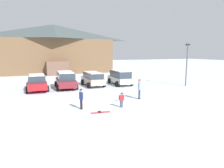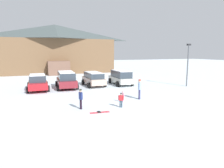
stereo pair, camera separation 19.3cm
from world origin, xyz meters
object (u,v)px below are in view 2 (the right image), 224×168
object	(u,v)px
ski_lodge	(56,48)
parked_beige_suv	(94,78)
skier_child_in_pink_snowsuit	(123,96)
skier_child_in_red_jacket	(121,99)
skier_teen_in_navy_coat	(81,98)
parked_maroon_van	(66,79)
parked_silver_wagon	(121,77)
skier_adult_in_blue_parka	(140,88)
parked_red_sedan	(38,82)
pair_of_skis	(100,112)
lamp_post	(188,62)

from	to	relation	value
ski_lodge	parked_beige_suv	world-z (taller)	ski_lodge
skier_child_in_pink_snowsuit	skier_child_in_red_jacket	distance (m)	1.49
skier_teen_in_navy_coat	parked_maroon_van	bearing A→B (deg)	87.22
skier_child_in_pink_snowsuit	skier_teen_in_navy_coat	xyz separation A→B (m)	(-3.49, -0.61, 0.29)
parked_silver_wagon	skier_adult_in_blue_parka	size ratio (longest dim) A/B	2.70
parked_beige_suv	skier_child_in_pink_snowsuit	size ratio (longest dim) A/B	4.75
skier_adult_in_blue_parka	skier_child_in_pink_snowsuit	bearing A→B (deg)	-164.98
skier_child_in_pink_snowsuit	parked_red_sedan	bearing A→B (deg)	126.79
ski_lodge	skier_teen_in_navy_coat	distance (m)	27.17
parked_red_sedan	parked_silver_wagon	distance (m)	9.45
parked_red_sedan	parked_maroon_van	xyz separation A→B (m)	(2.93, -0.06, 0.13)
parked_red_sedan	pair_of_skis	xyz separation A→B (m)	(3.45, -9.92, -0.81)
lamp_post	skier_child_in_red_jacket	bearing A→B (deg)	-153.79
skier_teen_in_navy_coat	skier_adult_in_blue_parka	xyz separation A→B (m)	(5.25, 1.08, 0.15)
parked_maroon_van	parked_beige_suv	bearing A→B (deg)	5.75
ski_lodge	parked_silver_wagon	size ratio (longest dim) A/B	4.82
ski_lodge	parked_red_sedan	xyz separation A→B (m)	(-3.99, -18.22, -3.75)
parked_red_sedan	skier_adult_in_blue_parka	xyz separation A→B (m)	(7.76, -7.56, 0.11)
parked_beige_suv	skier_adult_in_blue_parka	bearing A→B (deg)	-78.19
parked_maroon_van	skier_adult_in_blue_parka	distance (m)	8.92
skier_teen_in_navy_coat	pair_of_skis	world-z (taller)	skier_teen_in_navy_coat
ski_lodge	skier_child_in_pink_snowsuit	world-z (taller)	ski_lodge
parked_beige_suv	skier_child_in_red_jacket	bearing A→B (deg)	-95.18
parked_red_sedan	parked_beige_suv	distance (m)	6.13
skier_adult_in_blue_parka	lamp_post	world-z (taller)	lamp_post
skier_teen_in_navy_coat	pair_of_skis	distance (m)	1.76
parked_silver_wagon	pair_of_skis	bearing A→B (deg)	-121.39
ski_lodge	parked_red_sedan	bearing A→B (deg)	-102.35
parked_maroon_van	skier_teen_in_navy_coat	bearing A→B (deg)	-92.78
ski_lodge	parked_red_sedan	size ratio (longest dim) A/B	4.53
parked_beige_suv	skier_teen_in_navy_coat	world-z (taller)	parked_beige_suv
parked_beige_suv	skier_child_in_red_jacket	world-z (taller)	parked_beige_suv
parked_red_sedan	skier_adult_in_blue_parka	size ratio (longest dim) A/B	2.88
parked_beige_suv	parked_silver_wagon	size ratio (longest dim) A/B	0.94
skier_teen_in_navy_coat	skier_child_in_red_jacket	distance (m)	2.83
skier_adult_in_blue_parka	skier_child_in_red_jacket	distance (m)	3.08
pair_of_skis	skier_child_in_red_jacket	bearing A→B (deg)	18.33
skier_child_in_red_jacket	lamp_post	bearing A→B (deg)	26.21
ski_lodge	pair_of_skis	world-z (taller)	ski_lodge
ski_lodge	skier_adult_in_blue_parka	bearing A→B (deg)	-81.68
pair_of_skis	parked_silver_wagon	bearing A→B (deg)	58.61
parked_maroon_van	skier_child_in_pink_snowsuit	world-z (taller)	parked_maroon_van
ski_lodge	parked_red_sedan	world-z (taller)	ski_lodge
parked_silver_wagon	skier_teen_in_navy_coat	xyz separation A→B (m)	(-6.94, -8.56, -0.13)
parked_maroon_van	skier_teen_in_navy_coat	distance (m)	8.59
parked_silver_wagon	lamp_post	xyz separation A→B (m)	(6.55, -3.95, 1.83)
skier_teen_in_navy_coat	skier_adult_in_blue_parka	distance (m)	5.36
parked_beige_suv	parked_red_sedan	bearing A→B (deg)	-177.52
skier_child_in_pink_snowsuit	skier_child_in_red_jacket	size ratio (longest dim) A/B	0.85
ski_lodge	parked_beige_suv	xyz separation A→B (m)	(2.13, -17.96, -3.71)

